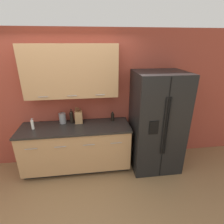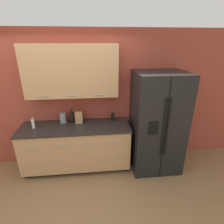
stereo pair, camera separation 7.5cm
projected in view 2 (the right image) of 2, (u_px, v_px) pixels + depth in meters
name	position (u px, v px, depth m)	size (l,w,h in m)	color
ground_plane	(66.00, 214.00, 2.58)	(14.00, 14.00, 0.00)	olive
wall_back	(70.00, 94.00, 3.29)	(10.00, 0.39, 2.60)	#993D2D
counter_unit	(77.00, 147.00, 3.39)	(2.02, 0.64, 0.92)	black
refrigerator	(157.00, 123.00, 3.29)	(0.91, 0.81, 1.89)	black
knife_block	(79.00, 117.00, 3.31)	(0.14, 0.10, 0.33)	#A87A4C
wine_bottle	(72.00, 116.00, 3.32)	(0.07, 0.07, 0.27)	black
soap_dispenser	(33.00, 124.00, 3.12)	(0.05, 0.05, 0.20)	silver
oil_bottle	(113.00, 116.00, 3.41)	(0.06, 0.06, 0.19)	black
steel_canister	(63.00, 118.00, 3.33)	(0.13, 0.13, 0.21)	gray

